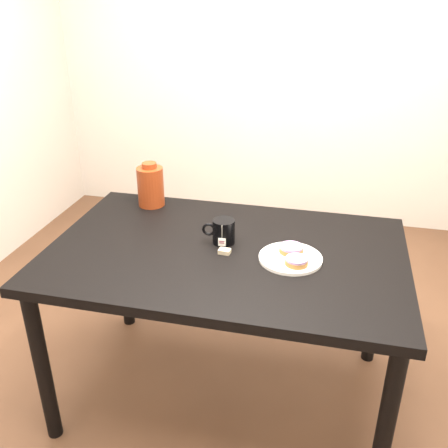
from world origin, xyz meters
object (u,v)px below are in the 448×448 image
(bagel_front, at_px, (296,261))
(teabag_pouch, at_px, (225,251))
(table, at_px, (226,268))
(bagel_package, at_px, (151,186))
(mug, at_px, (223,231))
(plate, at_px, (290,258))
(bagel_back, at_px, (291,249))

(bagel_front, bearing_deg, teabag_pouch, 171.66)
(table, bearing_deg, bagel_package, 141.86)
(teabag_pouch, xyz_separation_m, bagel_package, (-0.44, 0.38, 0.09))
(mug, height_order, bagel_package, bagel_package)
(table, relative_size, teabag_pouch, 31.11)
(bagel_front, height_order, mug, mug)
(plate, relative_size, bagel_package, 1.16)
(mug, distance_m, teabag_pouch, 0.10)
(table, bearing_deg, plate, -5.05)
(bagel_back, distance_m, bagel_front, 0.09)
(bagel_back, xyz_separation_m, mug, (-0.28, 0.04, 0.02))
(plate, xyz_separation_m, mug, (-0.28, 0.08, 0.04))
(bagel_back, bearing_deg, mug, 171.97)
(bagel_front, distance_m, mug, 0.33)
(table, xyz_separation_m, bagel_package, (-0.44, 0.35, 0.18))
(bagel_front, distance_m, teabag_pouch, 0.29)
(plate, bearing_deg, table, 174.95)
(plate, distance_m, bagel_front, 0.06)
(bagel_front, relative_size, teabag_pouch, 2.21)
(table, relative_size, mug, 10.14)
(table, height_order, bagel_front, bagel_front)
(plate, height_order, bagel_package, bagel_package)
(bagel_back, relative_size, teabag_pouch, 2.63)
(plate, relative_size, bagel_back, 2.04)
(bagel_back, distance_m, mug, 0.28)
(bagel_front, distance_m, bagel_package, 0.84)
(plate, height_order, bagel_back, bagel_back)
(plate, height_order, bagel_front, bagel_front)
(plate, height_order, mug, mug)
(table, height_order, bagel_back, bagel_back)
(plate, relative_size, bagel_front, 2.42)
(bagel_front, bearing_deg, table, 165.53)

